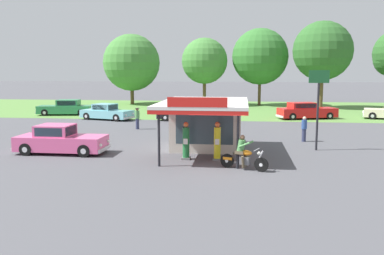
{
  "coord_description": "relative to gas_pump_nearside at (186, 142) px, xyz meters",
  "views": [
    {
      "loc": [
        1.1,
        -18.4,
        4.42
      ],
      "look_at": [
        -1.58,
        3.33,
        1.4
      ],
      "focal_mm": 38.42,
      "sensor_mm": 36.0,
      "label": 1
    }
  ],
  "objects": [
    {
      "name": "motorcycle_with_rider",
      "position": [
        2.85,
        -1.84,
        -0.21
      ],
      "size": [
        2.16,
        1.05,
        1.58
      ],
      "color": "black",
      "rests_on": "ground"
    },
    {
      "name": "tree_oak_centre",
      "position": [
        -11.92,
        33.57,
        4.65
      ],
      "size": [
        7.5,
        7.5,
        9.27
      ],
      "color": "brown",
      "rests_on": "ground"
    },
    {
      "name": "featured_classic_sedan",
      "position": [
        -6.95,
        0.71,
        -0.17
      ],
      "size": [
        4.94,
        1.98,
        1.55
      ],
      "color": "#E55993",
      "rests_on": "ground"
    },
    {
      "name": "parked_car_back_row_centre_left",
      "position": [
        8.68,
        18.86,
        -0.15
      ],
      "size": [
        5.76,
        3.3,
        1.53
      ],
      "color": "red",
      "rests_on": "ground"
    },
    {
      "name": "gas_pump_nearside",
      "position": [
        0.0,
        0.0,
        0.0
      ],
      "size": [
        0.44,
        0.44,
        1.9
      ],
      "color": "slate",
      "rests_on": "ground"
    },
    {
      "name": "gas_pump_offside",
      "position": [
        1.57,
        0.0,
        0.02
      ],
      "size": [
        0.44,
        0.44,
        1.93
      ],
      "color": "slate",
      "rests_on": "ground"
    },
    {
      "name": "bystander_chatting_near_pumps",
      "position": [
        6.66,
        6.11,
        -0.03
      ],
      "size": [
        0.34,
        0.34,
        1.59
      ],
      "color": "#2D3351",
      "rests_on": "ground"
    },
    {
      "name": "tree_oak_far_right",
      "position": [
        -2.29,
        33.07,
        4.67
      ],
      "size": [
        5.89,
        5.89,
        8.64
      ],
      "color": "brown",
      "rests_on": "ground"
    },
    {
      "name": "ground_plane",
      "position": [
        1.69,
        -1.72,
        -0.86
      ],
      "size": [
        300.0,
        300.0,
        0.0
      ],
      "primitive_type": "plane",
      "color": "#4C4C51"
    },
    {
      "name": "tree_oak_right",
      "position": [
        12.06,
        30.55,
        5.9
      ],
      "size": [
        6.97,
        6.97,
        10.27
      ],
      "color": "brown",
      "rests_on": "ground"
    },
    {
      "name": "tree_oak_left",
      "position": [
        5.01,
        33.74,
        5.29
      ],
      "size": [
        7.15,
        7.15,
        9.82
      ],
      "color": "brown",
      "rests_on": "ground"
    },
    {
      "name": "parked_car_back_row_centre",
      "position": [
        -14.96,
        19.38,
        -0.17
      ],
      "size": [
        5.67,
        2.75,
        1.54
      ],
      "color": "#2D844C",
      "rests_on": "ground"
    },
    {
      "name": "bystander_admiring_sedan",
      "position": [
        -5.17,
        10.24,
        0.01
      ],
      "size": [
        0.36,
        0.36,
        1.64
      ],
      "color": "#2D3351",
      "rests_on": "ground"
    },
    {
      "name": "parked_car_back_row_far_right",
      "position": [
        -2.11,
        15.99,
        -0.18
      ],
      "size": [
        5.67,
        2.77,
        1.48
      ],
      "color": "black",
      "rests_on": "ground"
    },
    {
      "name": "parked_car_back_row_right",
      "position": [
        -9.55,
        16.01,
        -0.21
      ],
      "size": [
        5.23,
        3.16,
        1.45
      ],
      "color": "#7AC6D1",
      "rests_on": "ground"
    },
    {
      "name": "roadside_pole_sign",
      "position": [
        6.95,
        3.28,
        2.21
      ],
      "size": [
        1.1,
        0.12,
        4.46
      ],
      "color": "black",
      "rests_on": "ground"
    },
    {
      "name": "service_station_kiosk",
      "position": [
        0.79,
        2.81,
        0.78
      ],
      "size": [
        4.54,
        7.36,
        3.27
      ],
      "color": "beige",
      "rests_on": "ground"
    },
    {
      "name": "grass_verge_strip",
      "position": [
        1.69,
        28.28,
        -0.86
      ],
      "size": [
        120.0,
        24.0,
        0.01
      ],
      "primitive_type": "cube",
      "color": "#56843D",
      "rests_on": "ground"
    }
  ]
}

